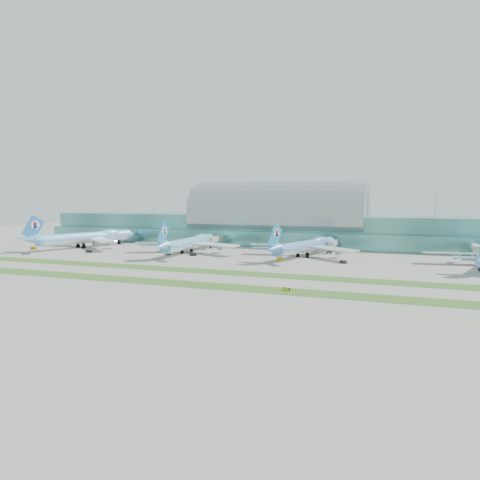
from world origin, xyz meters
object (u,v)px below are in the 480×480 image
at_px(terminal, 278,223).
at_px(taxiway_sign_east, 286,289).
at_px(airliner_a, 87,237).
at_px(airliner_b, 190,242).
at_px(airliner_c, 306,245).

bearing_deg(terminal, taxiway_sign_east, -72.83).
xyz_separation_m(airliner_a, airliner_b, (75.29, -3.40, -0.53)).
distance_m(airliner_a, airliner_c, 142.24).
height_order(airliner_b, airliner_c, airliner_b).
height_order(airliner_a, airliner_b, airliner_a).
xyz_separation_m(terminal, airliner_a, (-108.45, -65.14, -7.44)).
relative_size(airliner_a, airliner_b, 1.06).
distance_m(airliner_a, taxiway_sign_east, 181.25).
distance_m(terminal, airliner_a, 126.73).
bearing_deg(terminal, airliner_b, -115.82).
distance_m(terminal, airliner_c, 70.26).
bearing_deg(terminal, airliner_a, -149.01).
relative_size(terminal, airliner_b, 4.62).
xyz_separation_m(airliner_a, airliner_c, (142.18, 4.03, -0.59)).
bearing_deg(airliner_c, terminal, 134.29).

